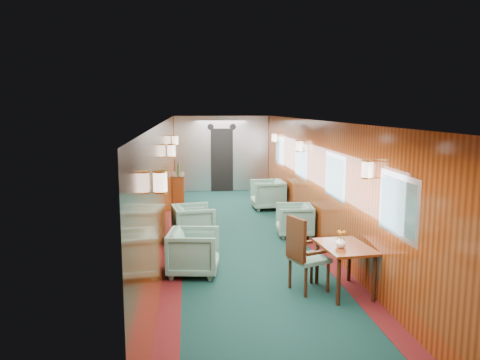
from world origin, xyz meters
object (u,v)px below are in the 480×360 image
(side_chair, at_px, (303,251))
(armchair_right_far, at_px, (268,194))
(dining_table, at_px, (345,253))
(armchair_right_near, at_px, (294,220))
(armchair_left_near, at_px, (194,252))
(credenza, at_px, (179,190))
(armchair_left_far, at_px, (193,223))

(side_chair, relative_size, armchair_right_far, 1.33)
(dining_table, xyz_separation_m, armchair_right_near, (-0.03, 3.05, -0.25))
(dining_table, bearing_deg, armchair_left_near, 149.54)
(dining_table, height_order, armchair_left_near, armchair_left_near)
(side_chair, distance_m, armchair_right_far, 5.63)
(dining_table, bearing_deg, armchair_right_near, 85.39)
(dining_table, relative_size, side_chair, 0.88)
(credenza, xyz_separation_m, armchair_left_near, (0.33, -5.19, -0.10))
(dining_table, bearing_deg, armchair_left_far, 120.50)
(side_chair, height_order, armchair_right_far, side_chair)
(armchair_left_near, distance_m, armchair_right_far, 5.11)
(armchair_right_far, bearing_deg, armchair_left_far, -37.23)
(armchair_right_far, bearing_deg, side_chair, -6.00)
(side_chair, distance_m, armchair_left_far, 3.25)
(credenza, distance_m, armchair_right_near, 3.99)
(dining_table, distance_m, armchair_right_near, 3.06)
(dining_table, height_order, credenza, credenza)
(credenza, bearing_deg, armchair_right_near, -52.23)
(armchair_left_far, distance_m, armchair_right_near, 2.09)
(armchair_right_near, bearing_deg, dining_table, 5.55)
(armchair_left_near, relative_size, armchair_right_near, 1.08)
(armchair_left_near, bearing_deg, armchair_right_far, -15.32)
(side_chair, height_order, armchair_left_far, side_chair)
(armchair_left_far, xyz_separation_m, armchair_right_near, (2.09, 0.09, -0.03))
(armchair_left_far, height_order, armchair_right_near, armchair_left_far)
(armchair_right_near, distance_m, armchair_right_far, 2.67)
(side_chair, height_order, credenza, credenza)
(armchair_left_far, bearing_deg, credenza, -3.32)
(side_chair, xyz_separation_m, armchair_right_near, (0.55, 2.95, -0.27))
(dining_table, xyz_separation_m, side_chair, (-0.58, 0.10, 0.02))
(armchair_left_far, relative_size, armchair_right_far, 0.94)
(side_chair, bearing_deg, dining_table, -31.55)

